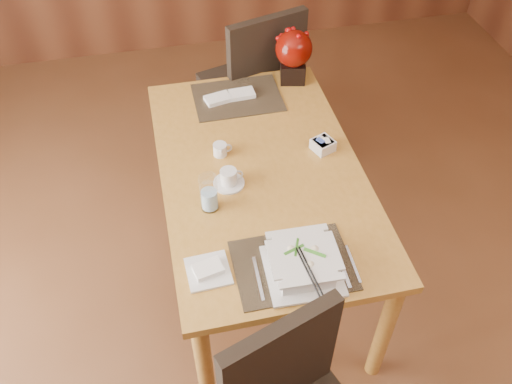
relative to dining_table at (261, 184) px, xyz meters
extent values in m
plane|color=brown|center=(0.00, -0.60, -0.65)|extent=(6.00, 6.00, 0.00)
cube|color=#BA8233|center=(0.00, 0.00, 0.08)|extent=(0.90, 1.50, 0.04)
cylinder|color=#BA8233|center=(-0.39, -0.69, -0.30)|extent=(0.07, 0.07, 0.71)
cylinder|color=#BA8233|center=(-0.39, 0.69, -0.30)|extent=(0.07, 0.07, 0.71)
cylinder|color=#BA8233|center=(0.39, -0.69, -0.30)|extent=(0.07, 0.07, 0.71)
cylinder|color=#BA8233|center=(0.39, 0.69, -0.30)|extent=(0.07, 0.07, 0.71)
cube|color=black|center=(0.00, -0.55, 0.10)|extent=(0.45, 0.33, 0.01)
cube|color=black|center=(0.00, 0.55, 0.10)|extent=(0.45, 0.33, 0.01)
cube|color=silver|center=(0.03, -0.59, 0.10)|extent=(0.29, 0.29, 0.01)
cube|color=silver|center=(0.03, -0.59, 0.16)|extent=(0.21, 0.21, 0.09)
cylinder|color=tan|center=(0.03, -0.59, 0.16)|extent=(0.18, 0.18, 0.08)
cylinder|color=silver|center=(-0.16, -0.06, 0.10)|extent=(0.14, 0.14, 0.01)
cylinder|color=silver|center=(-0.16, -0.06, 0.14)|extent=(0.08, 0.08, 0.07)
cylinder|color=black|center=(-0.16, -0.06, 0.17)|extent=(0.07, 0.07, 0.01)
cylinder|color=white|center=(-0.26, -0.18, 0.18)|extent=(0.08, 0.08, 0.18)
cube|color=silver|center=(0.31, 0.07, 0.12)|extent=(0.12, 0.12, 0.05)
cube|color=black|center=(0.32, 0.65, 0.15)|extent=(0.15, 0.15, 0.11)
sphere|color=#750C04|center=(0.32, 0.65, 0.29)|extent=(0.19, 0.19, 0.19)
cube|color=silver|center=(-0.32, -0.51, 0.10)|extent=(0.17, 0.17, 0.01)
cube|color=black|center=(-0.15, -0.93, 0.09)|extent=(0.43, 0.19, 0.50)
cube|color=black|center=(0.15, 1.00, -0.16)|extent=(0.61, 0.61, 0.06)
cube|color=black|center=(0.21, 0.79, 0.13)|extent=(0.46, 0.18, 0.53)
cylinder|color=black|center=(0.29, 1.25, -0.42)|extent=(0.04, 0.04, 0.46)
cylinder|color=black|center=(0.40, 0.87, -0.42)|extent=(0.04, 0.04, 0.46)
cylinder|color=black|center=(-0.10, 1.14, -0.42)|extent=(0.04, 0.04, 0.46)
cylinder|color=black|center=(0.01, 0.75, -0.42)|extent=(0.04, 0.04, 0.46)
camera|label=1|loc=(-0.40, -1.73, 1.78)|focal=38.00mm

